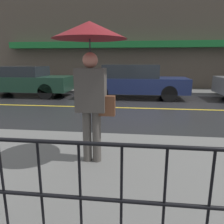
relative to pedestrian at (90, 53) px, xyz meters
The scene contains 8 objects.
ground_plane 5.29m from the pedestrian, 72.89° to the left, with size 80.00×80.00×0.00m, color #262628.
sidewalk_near 2.28m from the pedestrian, ahead, with size 28.00×3.18×0.14m.
sidewalk_far 9.31m from the pedestrian, 80.80° to the left, with size 28.00×1.79×0.14m.
lane_marking 5.29m from the pedestrian, 72.89° to the left, with size 25.20×0.12×0.01m.
building_storefront 10.23m from the pedestrian, 81.72° to the left, with size 28.00×0.85×6.04m.
pedestrian is the anchor object (origin of this frame).
car_dark_green 8.62m from the pedestrian, 125.28° to the left, with size 4.64×1.80×1.45m.
car_navy 7.07m from the pedestrian, 86.13° to the left, with size 4.72×1.75×1.54m.
Camera 1 is at (-0.77, -7.93, 1.70)m, focal length 35.00 mm.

